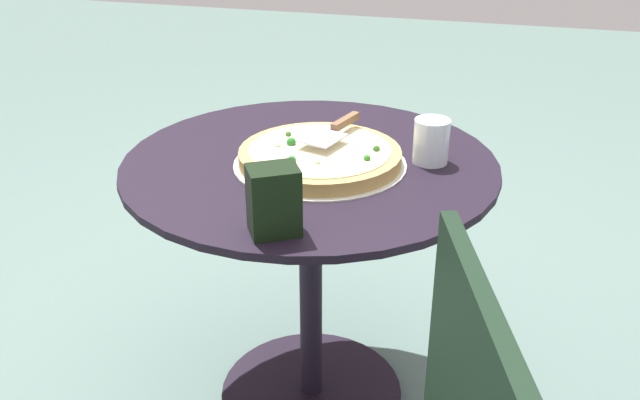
{
  "coord_description": "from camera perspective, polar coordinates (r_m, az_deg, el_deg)",
  "views": [
    {
      "loc": [
        -1.45,
        -0.43,
        1.35
      ],
      "look_at": [
        -0.02,
        -0.03,
        0.62
      ],
      "focal_mm": 39.22,
      "sensor_mm": 36.0,
      "label": 1
    }
  ],
  "objects": [
    {
      "name": "ground_plane",
      "position": [
        2.03,
        -0.7,
        -15.49
      ],
      "size": [
        10.0,
        10.0,
        0.0
      ],
      "primitive_type": "plane",
      "color": "slate"
    },
    {
      "name": "patio_table",
      "position": [
        1.73,
        -0.79,
        -2.71
      ],
      "size": [
        0.88,
        0.88,
        0.71
      ],
      "color": "black",
      "rests_on": "ground"
    },
    {
      "name": "pizza_on_tray",
      "position": [
        1.61,
        -0.01,
        3.55
      ],
      "size": [
        0.4,
        0.4,
        0.06
      ],
      "color": "silver",
      "rests_on": "patio_table"
    },
    {
      "name": "pizza_server",
      "position": [
        1.66,
        1.21,
        5.83
      ],
      "size": [
        0.22,
        0.11,
        0.02
      ],
      "color": "silver",
      "rests_on": "pizza_on_tray"
    },
    {
      "name": "drinking_cup",
      "position": [
        1.63,
        9.06,
        4.76
      ],
      "size": [
        0.08,
        0.08,
        0.1
      ],
      "primitive_type": "cylinder",
      "color": "silver",
      "rests_on": "patio_table"
    },
    {
      "name": "napkin_dispenser",
      "position": [
        1.3,
        -3.8,
        -0.05
      ],
      "size": [
        0.11,
        0.12,
        0.13
      ],
      "primitive_type": "cube",
      "rotation": [
        0.0,
        0.0,
        5.26
      ],
      "color": "black",
      "rests_on": "patio_table"
    }
  ]
}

